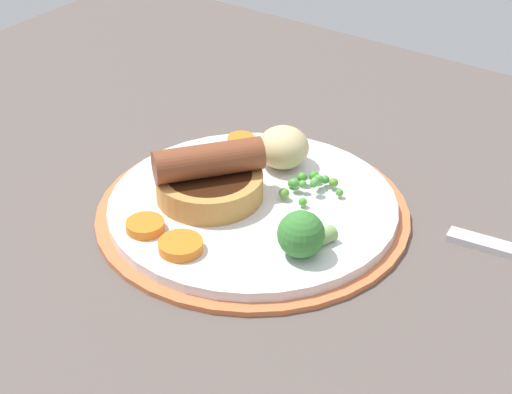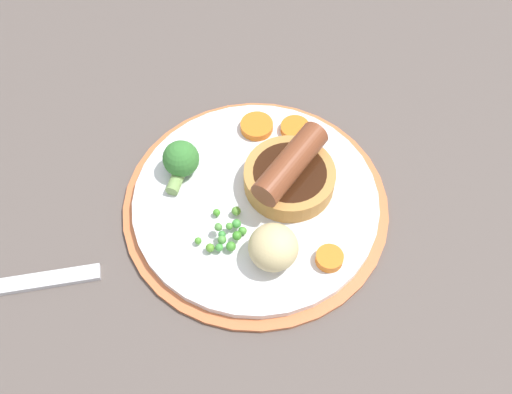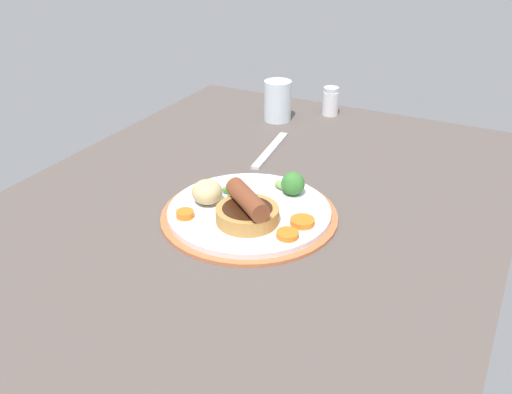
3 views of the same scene
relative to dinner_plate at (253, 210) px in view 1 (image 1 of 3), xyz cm
name	(u,v)px [view 1 (image 1 of 3)]	position (x,y,z in cm)	size (l,w,h in cm)	color
dining_table	(283,227)	(-2.06, -1.87, -2.07)	(110.00, 80.00, 3.00)	#564C47
dinner_plate	(253,210)	(0.00, 0.00, 0.00)	(27.93, 27.93, 1.40)	#CC6B3D
sausage_pudding	(209,179)	(3.58, 1.58, 2.76)	(9.51, 9.51, 5.27)	#BC8442
pea_pile	(310,184)	(-3.23, -4.40, 1.66)	(5.18, 5.07, 1.77)	#4D942F
broccoli_floret_far	(302,234)	(-7.70, 3.89, 2.69)	(3.88, 5.44, 3.88)	#387A33
potato_chunk_0	(283,147)	(1.37, -6.81, 2.80)	(4.90, 4.83, 3.93)	#CCB77F
carrot_slice_0	(145,226)	(4.81, 8.80, 1.25)	(3.26, 3.26, 0.83)	orange
carrot_slice_1	(181,246)	(0.53, 9.28, 1.27)	(3.67, 3.67, 0.88)	orange
carrot_slice_3	(241,142)	(6.80, -7.50, 1.35)	(2.70, 2.70, 1.03)	orange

